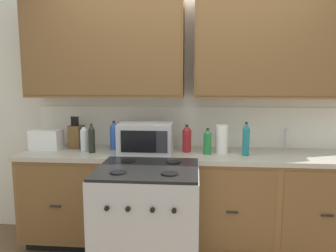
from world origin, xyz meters
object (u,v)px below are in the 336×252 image
bottle_red (187,139)px  bottle_clear (84,138)px  knife_block (76,136)px  bottle_blue (114,136)px  bottle_teal (246,139)px  paper_towel_roll (222,139)px  bottle_dark (92,139)px  bottle_green (207,142)px  microwave (146,138)px  stove_range (148,227)px  toaster (46,140)px

bottle_red → bottle_clear: bearing=-177.7°
knife_block → bottle_blue: knife_block is taller
knife_block → bottle_teal: knife_block is taller
paper_towel_roll → bottle_dark: bottle_dark is taller
bottle_green → bottle_dark: bearing=-178.3°
paper_towel_roll → bottle_clear: (-1.28, -0.02, -0.01)m
bottle_dark → bottle_red: bearing=7.2°
knife_block → bottle_clear: bearing=-45.0°
microwave → bottle_teal: 0.89m
knife_block → bottle_clear: (0.13, -0.13, 0.01)m
bottle_red → bottle_green: bearing=-23.0°
stove_range → bottle_green: size_ratio=4.03×
microwave → bottle_dark: microwave is taller
paper_towel_roll → bottle_teal: 0.22m
microwave → paper_towel_roll: bearing=5.2°
bottle_red → bottle_green: (0.19, -0.08, -0.01)m
bottle_teal → bottle_green: bearing=176.8°
stove_range → bottle_blue: 1.01m
toaster → paper_towel_roll: size_ratio=1.08×
microwave → bottle_clear: bearing=176.0°
toaster → bottle_red: 1.35m
bottle_dark → bottle_clear: bearing=143.2°
microwave → paper_towel_roll: size_ratio=1.85×
bottle_blue → bottle_clear: bottle_blue is taller
toaster → bottle_blue: (0.65, 0.05, 0.04)m
toaster → bottle_dark: bearing=-12.2°
bottle_teal → bottle_clear: (-1.49, 0.06, -0.03)m
toaster → paper_towel_roll: bearing=-0.4°
bottle_teal → bottle_clear: 1.49m
stove_range → knife_block: 1.25m
bottle_dark → knife_block: bearing=138.2°
knife_block → bottle_blue: 0.40m
toaster → paper_towel_roll: (1.67, -0.01, 0.03)m
bottle_green → bottle_dark: (-1.06, -0.03, 0.02)m
bottle_teal → bottle_blue: bearing=173.3°
microwave → toaster: 0.99m
stove_range → bottle_teal: (0.80, 0.56, 0.59)m
stove_range → knife_block: size_ratio=3.06×
bottle_green → bottle_teal: 0.34m
bottle_dark → toaster: bearing=167.8°
microwave → paper_towel_roll: 0.69m
knife_block → bottle_green: size_ratio=1.32×
knife_block → bottle_green: 1.29m
microwave → knife_block: 0.75m
knife_block → bottle_red: 1.10m
bottle_green → bottle_dark: size_ratio=0.88×
bottle_blue → bottle_dark: size_ratio=1.03×
bottle_teal → bottle_dark: (-1.39, -0.01, -0.01)m
toaster → bottle_teal: 1.88m
microwave → bottle_green: 0.56m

